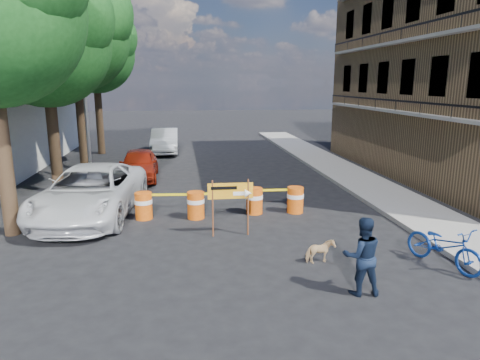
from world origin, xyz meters
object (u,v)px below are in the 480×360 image
object	(u,v)px
bicycle	(446,227)
dog	(320,252)
detour_sign	(236,195)
barrel_far_right	(295,199)
pedestrian	(362,256)
barrel_far_left	(144,205)
sedan_red	(139,164)
suv_white	(91,192)
barrel_mid_left	(196,205)
barrel_mid_right	(254,200)
sedan_silver	(165,141)

from	to	relation	value
bicycle	dog	bearing A→B (deg)	146.07
detour_sign	dog	bearing A→B (deg)	-50.23
barrel_far_right	pedestrian	distance (m)	5.91
barrel_far_left	bicycle	xyz separation A→B (m)	(7.57, -4.83, 0.55)
barrel_far_left	sedan_red	size ratio (longest dim) A/B	0.22
barrel_far_left	suv_white	xyz separation A→B (m)	(-1.76, 0.53, 0.37)
pedestrian	dog	distance (m)	1.77
barrel_mid_left	sedan_red	size ratio (longest dim) A/B	0.22
barrel_far_right	sedan_red	size ratio (longest dim) A/B	0.22
barrel_mid_right	dog	bearing A→B (deg)	-77.95
bicycle	barrel_mid_left	bearing A→B (deg)	119.19
barrel_mid_left	suv_white	world-z (taller)	suv_white
barrel_far_left	barrel_far_right	distance (m)	5.15
barrel_mid_right	sedan_red	size ratio (longest dim) A/B	0.22
dog	pedestrian	bearing A→B (deg)	-179.28
barrel_mid_left	sedan_silver	size ratio (longest dim) A/B	0.19
barrel_mid_right	barrel_far_right	xyz separation A→B (m)	(1.42, -0.08, 0.00)
barrel_far_right	sedan_red	distance (m)	8.49
suv_white	barrel_mid_right	bearing A→B (deg)	1.62
pedestrian	sedan_silver	size ratio (longest dim) A/B	0.36
dog	barrel_mid_right	bearing A→B (deg)	0.65
sedan_silver	dog	bearing A→B (deg)	-75.96
detour_sign	bicycle	bearing A→B (deg)	-30.37
barrel_mid_right	barrel_mid_left	bearing A→B (deg)	-172.37
suv_white	detour_sign	bearing A→B (deg)	-22.66
detour_sign	sedan_red	world-z (taller)	detour_sign
barrel_far_right	pedestrian	size ratio (longest dim) A/B	0.53
detour_sign	sedan_silver	xyz separation A→B (m)	(-2.58, 15.81, -0.45)
barrel_far_left	sedan_silver	xyz separation A→B (m)	(0.24, 13.83, 0.31)
barrel_far_right	suv_white	world-z (taller)	suv_white
barrel_far_left	suv_white	size ratio (longest dim) A/B	0.15
barrel_mid_right	barrel_far_left	bearing A→B (deg)	-178.42
detour_sign	sedan_silver	distance (m)	16.03
pedestrian	sedan_silver	xyz separation A→B (m)	(-4.77, 19.70, -0.07)
dog	suv_white	world-z (taller)	suv_white
barrel_mid_right	detour_sign	bearing A→B (deg)	-113.51
bicycle	sedan_red	xyz separation A→B (m)	(-8.27, 11.01, -0.32)
barrel_far_right	pedestrian	world-z (taller)	pedestrian
barrel_far_left	suv_white	distance (m)	1.88
sedan_red	barrel_mid_left	bearing A→B (deg)	-70.44
barrel_far_right	detour_sign	bearing A→B (deg)	-139.28
barrel_mid_right	detour_sign	world-z (taller)	detour_sign
barrel_far_left	bicycle	size ratio (longest dim) A/B	0.44
barrel_far_left	pedestrian	distance (m)	7.73
barrel_far_right	detour_sign	world-z (taller)	detour_sign
barrel_far_right	dog	world-z (taller)	barrel_far_right
suv_white	sedan_red	size ratio (longest dim) A/B	1.47
barrel_far_left	pedestrian	bearing A→B (deg)	-49.57
barrel_far_right	bicycle	distance (m)	5.45
pedestrian	suv_white	distance (m)	9.32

